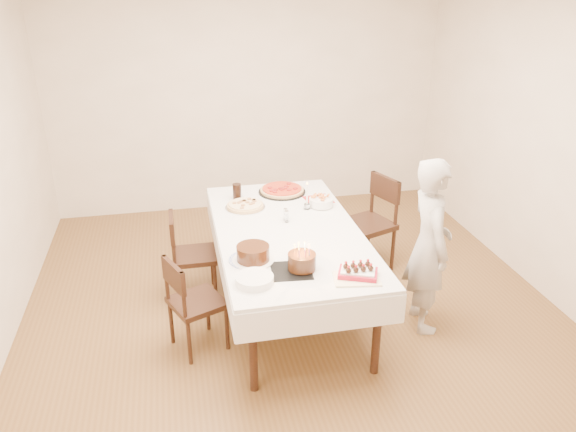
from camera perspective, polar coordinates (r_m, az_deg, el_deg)
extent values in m
plane|color=brown|center=(4.82, 0.70, -10.04)|extent=(5.00, 5.00, 0.00)
cube|color=beige|center=(6.59, -4.10, 12.19)|extent=(4.50, 0.04, 2.70)
cube|color=beige|center=(2.13, 16.40, -16.52)|extent=(4.50, 0.04, 2.70)
cube|color=beige|center=(5.17, 26.08, 6.48)|extent=(0.04, 5.00, 2.70)
cube|color=white|center=(4.71, 0.00, -5.54)|extent=(1.88, 2.41, 0.75)
imported|color=#B6B0AC|center=(4.50, 14.13, -2.94)|extent=(0.39, 0.55, 1.43)
cylinder|color=beige|center=(4.95, -4.37, 1.05)|extent=(0.44, 0.44, 0.04)
cylinder|color=red|center=(5.28, -0.62, 2.64)|extent=(0.47, 0.47, 0.04)
cube|color=#B21E1E|center=(5.12, 3.11, 1.66)|extent=(0.26, 0.26, 0.01)
cylinder|color=white|center=(4.97, 3.39, 1.44)|extent=(0.27, 0.27, 0.07)
cylinder|color=white|center=(4.87, 1.95, 2.12)|extent=(0.06, 0.06, 0.26)
cylinder|color=black|center=(5.13, -5.21, 2.50)|extent=(0.08, 0.08, 0.14)
cylinder|color=#341A0D|center=(4.05, -3.57, -3.83)|extent=(0.39, 0.39, 0.12)
cube|color=black|center=(3.94, 0.34, -5.61)|extent=(0.30, 0.30, 0.01)
cylinder|color=#3E2410|center=(3.91, 1.41, -4.19)|extent=(0.24, 0.24, 0.18)
cube|color=beige|center=(3.87, 6.99, -6.41)|extent=(0.34, 0.25, 0.03)
cylinder|color=white|center=(3.79, -3.43, -6.46)|extent=(0.34, 0.34, 0.05)
cylinder|color=white|center=(4.08, -4.03, -4.43)|extent=(0.32, 0.32, 0.01)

